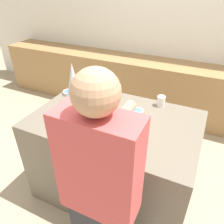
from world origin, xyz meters
TOP-DOWN VIEW (x-y plane):
  - ground_plane at (0.00, 0.00)m, footprint 12.00×12.00m
  - wall_back at (0.00, 2.12)m, footprint 8.00×0.05m
  - back_cabinet_block at (0.00, 1.80)m, footprint 6.00×0.60m
  - kitchen_island at (0.00, 0.00)m, footprint 1.52×1.00m
  - baking_tray at (-0.06, -0.20)m, footprint 0.42×0.27m
  - gingerbread_house at (-0.06, -0.20)m, footprint 0.18×0.17m
  - decorative_tree at (-0.51, 0.12)m, footprint 0.17×0.17m
  - candy_bowl_center_rear at (-0.34, 0.31)m, footprint 0.09×0.09m
  - candy_bowl_behind_tray at (0.16, 0.16)m, footprint 0.10×0.10m
  - candy_bowl_front_corner at (-0.66, 0.22)m, footprint 0.13×0.13m
  - candy_bowl_beside_tree at (-0.28, 0.17)m, footprint 0.13×0.13m
  - mug at (0.31, 0.41)m, footprint 0.08×0.08m
  - person at (0.26, -0.78)m, footprint 0.45×0.57m

SIDE VIEW (x-z plane):
  - ground_plane at x=0.00m, z-range 0.00..0.00m
  - back_cabinet_block at x=0.00m, z-range 0.00..0.89m
  - kitchen_island at x=0.00m, z-range 0.00..0.93m
  - person at x=0.26m, z-range 0.03..1.75m
  - baking_tray at x=-0.06m, z-range 0.93..0.94m
  - candy_bowl_front_corner at x=-0.66m, z-range 0.94..0.97m
  - candy_bowl_beside_tree at x=-0.28m, z-range 0.94..0.98m
  - candy_bowl_behind_tray at x=0.16m, z-range 0.94..0.98m
  - candy_bowl_center_rear at x=-0.34m, z-range 0.94..0.99m
  - mug at x=0.31m, z-range 0.93..1.04m
  - gingerbread_house at x=-0.06m, z-range 0.90..1.22m
  - decorative_tree at x=-0.51m, z-range 0.93..1.35m
  - wall_back at x=0.00m, z-range 0.00..2.60m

